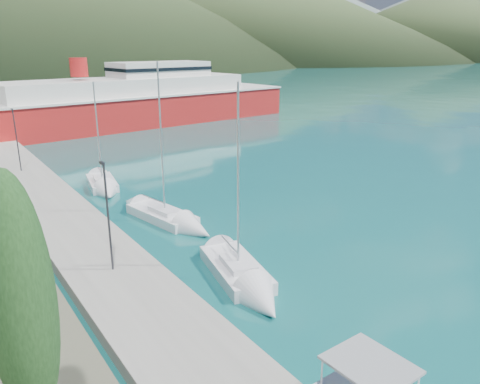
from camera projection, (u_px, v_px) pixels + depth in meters
quay at (55, 212)px, 35.94m from camera, size 5.00×88.00×0.80m
lamp_posts at (100, 207)px, 25.85m from camera, size 0.15×48.28×6.06m
sailboat_near at (249, 286)px, 25.04m from camera, size 4.22×8.59×11.86m
sailboat_mid at (179, 223)px, 33.99m from camera, size 3.80×8.95×12.49m
sailboat_far at (105, 188)px, 42.10m from camera, size 3.55×7.44×10.51m
ferry at (131, 104)px, 76.35m from camera, size 58.57×18.12×11.44m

